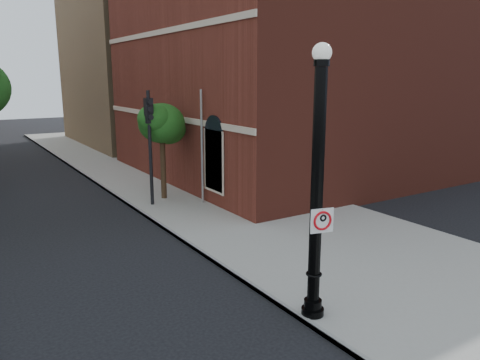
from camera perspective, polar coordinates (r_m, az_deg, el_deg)
ground at (r=10.25m, az=-2.54°, el=-19.40°), size 120.00×120.00×0.00m
sidewalk_right at (r=21.05m, az=-1.97°, el=-2.25°), size 8.00×60.00×0.12m
curb_edge at (r=19.43m, az=-12.08°, el=-3.76°), size 0.10×60.00×0.14m
brick_wall_building at (r=29.63m, az=11.18°, el=13.88°), size 22.30×16.30×12.50m
bg_building_tan_b at (r=42.73m, az=-4.16°, el=14.57°), size 22.00×14.00×14.00m
lamppost at (r=10.21m, az=9.32°, el=-2.43°), size 0.52×0.52×6.09m
no_parking_sign at (r=10.24m, az=9.97°, el=-4.88°), size 0.53×0.16×0.55m
traffic_signal_right at (r=19.61m, az=-10.97°, el=6.03°), size 0.31×0.40×4.88m
utility_pole at (r=19.79m, az=-4.66°, el=3.84°), size 0.10×0.10×4.91m
street_tree_c at (r=20.65m, az=-9.50°, el=6.70°), size 2.39×2.16×4.31m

